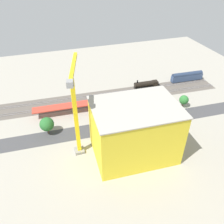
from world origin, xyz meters
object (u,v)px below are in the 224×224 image
(traffic_light, at_px, (165,115))
(locomotive, at_px, (147,84))
(parked_car_2, at_px, (139,126))
(box_truck_0, at_px, (134,121))
(box_truck_2, at_px, (115,125))
(construction_building, at_px, (134,131))
(box_truck_1, at_px, (129,121))
(parked_car_1, at_px, (152,123))
(parked_car_3, at_px, (126,129))
(parked_car_4, at_px, (111,132))
(platform_canopy_near, at_px, (87,103))
(street_tree_0, at_px, (47,124))
(street_tree_2, at_px, (184,100))
(passenger_coach, at_px, (187,76))
(parked_car_5, at_px, (96,134))
(parked_car_0, at_px, (166,120))
(tower_crane, at_px, (75,107))
(street_tree_1, at_px, (137,107))

(traffic_light, bearing_deg, locomotive, -101.94)
(parked_car_2, relative_size, box_truck_0, 0.54)
(locomotive, xyz_separation_m, box_truck_2, (29.03, 29.21, -0.24))
(construction_building, xyz_separation_m, box_truck_1, (-4.90, -17.18, -8.82))
(parked_car_1, bearing_deg, parked_car_2, 1.00)
(parked_car_2, distance_m, construction_building, 18.73)
(construction_building, bearing_deg, parked_car_3, -96.49)
(parked_car_4, relative_size, box_truck_0, 0.48)
(platform_canopy_near, height_order, construction_building, construction_building)
(street_tree_0, relative_size, traffic_light, 1.20)
(locomotive, height_order, street_tree_2, street_tree_2)
(street_tree_2, bearing_deg, parked_car_3, 14.09)
(locomotive, distance_m, box_truck_2, 41.19)
(box_truck_0, xyz_separation_m, street_tree_0, (37.70, -4.89, 3.55))
(street_tree_0, bearing_deg, locomotive, -157.26)
(passenger_coach, bearing_deg, parked_car_5, 26.18)
(box_truck_2, bearing_deg, box_truck_1, -174.16)
(parked_car_0, bearing_deg, construction_building, 32.06)
(parked_car_5, bearing_deg, parked_car_0, 179.68)
(parked_car_4, distance_m, street_tree_2, 41.70)
(locomotive, relative_size, parked_car_1, 3.22)
(locomotive, distance_m, parked_car_0, 32.33)
(locomotive, distance_m, construction_building, 53.84)
(parked_car_0, height_order, street_tree_2, street_tree_2)
(tower_crane, xyz_separation_m, street_tree_1, (-29.68, -12.90, -14.33))
(parked_car_2, height_order, parked_car_5, parked_car_2)
(box_truck_2, bearing_deg, platform_canopy_near, -62.65)
(parked_car_1, distance_m, box_truck_2, 17.16)
(platform_canopy_near, height_order, parked_car_3, platform_canopy_near)
(parked_car_1, height_order, box_truck_0, box_truck_0)
(parked_car_2, height_order, box_truck_0, box_truck_0)
(construction_building, xyz_separation_m, street_tree_0, (30.82, -21.42, -5.52))
(parked_car_0, relative_size, parked_car_3, 1.09)
(passenger_coach, relative_size, street_tree_1, 2.50)
(parked_car_2, xyz_separation_m, parked_car_5, (19.95, -0.47, -0.09))
(parked_car_1, bearing_deg, tower_crane, 8.87)
(locomotive, bearing_deg, passenger_coach, 180.00)
(box_truck_2, bearing_deg, street_tree_2, -171.92)
(street_tree_0, bearing_deg, box_truck_0, 172.61)
(tower_crane, bearing_deg, platform_canopy_near, -109.00)
(tower_crane, bearing_deg, traffic_light, -173.77)
(platform_canopy_near, xyz_separation_m, tower_crane, (8.79, 25.54, 15.80))
(locomotive, xyz_separation_m, passenger_coach, (-25.90, 0.00, 1.16))
(parked_car_2, distance_m, traffic_light, 12.27)
(parked_car_4, bearing_deg, street_tree_1, -151.98)
(box_truck_1, xyz_separation_m, traffic_light, (-15.20, 4.62, 2.70))
(parked_car_4, bearing_deg, box_truck_0, -164.27)
(platform_canopy_near, bearing_deg, street_tree_0, 31.73)
(parked_car_0, height_order, street_tree_0, street_tree_0)
(parked_car_2, distance_m, box_truck_0, 3.49)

